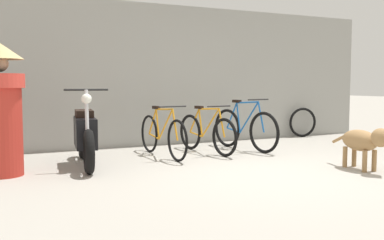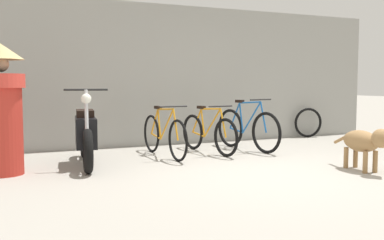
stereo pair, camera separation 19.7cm
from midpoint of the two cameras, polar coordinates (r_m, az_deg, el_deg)
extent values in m
plane|color=#9E998E|center=(6.07, 9.05, -6.59)|extent=(60.00, 60.00, 0.00)
cube|color=gray|center=(8.77, -2.93, 5.67)|extent=(8.99, 0.20, 2.67)
torus|color=black|center=(6.76, -2.70, -2.63)|extent=(0.07, 0.64, 0.64)
torus|color=black|center=(7.71, -6.17, -1.74)|extent=(0.07, 0.64, 0.64)
cylinder|color=orange|center=(7.10, -4.17, -0.59)|extent=(0.06, 0.52, 0.53)
cylinder|color=orange|center=(7.38, -5.16, -0.52)|extent=(0.04, 0.13, 0.49)
cylinder|color=orange|center=(7.13, -4.36, 1.37)|extent=(0.06, 0.61, 0.06)
cylinder|color=orange|center=(7.53, -5.59, -2.07)|extent=(0.05, 0.40, 0.08)
cylinder|color=orange|center=(7.56, -5.76, -0.22)|extent=(0.05, 0.32, 0.45)
cylinder|color=orange|center=(6.80, -3.00, -0.61)|extent=(0.04, 0.19, 0.47)
cube|color=black|center=(7.41, -5.34, 1.60)|extent=(0.08, 0.18, 0.05)
cylinder|color=black|center=(6.85, -3.30, 1.72)|extent=(0.46, 0.05, 0.02)
torus|color=black|center=(7.22, 3.37, -2.22)|extent=(0.14, 0.63, 0.63)
torus|color=black|center=(8.02, -0.93, -1.53)|extent=(0.14, 0.63, 0.63)
cylinder|color=orange|center=(7.50, 1.60, -0.39)|extent=(0.10, 0.49, 0.52)
cylinder|color=orange|center=(7.74, 0.37, -0.35)|extent=(0.05, 0.13, 0.48)
cylinder|color=orange|center=(7.53, 1.38, 1.42)|extent=(0.11, 0.57, 0.06)
cylinder|color=orange|center=(7.87, -0.19, -1.82)|extent=(0.08, 0.37, 0.07)
cylinder|color=orange|center=(7.89, -0.39, -0.08)|extent=(0.07, 0.30, 0.44)
cylinder|color=orange|center=(7.25, 3.02, -0.38)|extent=(0.05, 0.18, 0.46)
cube|color=black|center=(7.76, 0.16, 1.63)|extent=(0.10, 0.19, 0.05)
cylinder|color=black|center=(7.29, 2.68, 1.75)|extent=(0.46, 0.09, 0.02)
torus|color=black|center=(7.64, 8.40, -1.58)|extent=(0.17, 0.70, 0.71)
torus|color=black|center=(8.37, 3.81, -1.00)|extent=(0.17, 0.70, 0.71)
cylinder|color=#1959A5|center=(7.90, 6.54, 0.31)|extent=(0.11, 0.48, 0.58)
cylinder|color=#1959A5|center=(8.11, 5.22, 0.31)|extent=(0.05, 0.13, 0.53)
cylinder|color=#1959A5|center=(7.92, 6.32, 2.24)|extent=(0.12, 0.56, 0.06)
cylinder|color=#1959A5|center=(8.24, 4.61, -1.29)|extent=(0.09, 0.37, 0.08)
cylinder|color=#1959A5|center=(8.25, 4.41, 0.57)|extent=(0.07, 0.29, 0.49)
cylinder|color=#1959A5|center=(7.67, 8.05, 0.36)|extent=(0.06, 0.18, 0.52)
cube|color=black|center=(8.13, 5.02, 2.40)|extent=(0.10, 0.19, 0.05)
cylinder|color=black|center=(7.71, 7.70, 2.59)|extent=(0.46, 0.10, 0.02)
torus|color=black|center=(5.99, -13.89, -3.94)|extent=(0.20, 0.60, 0.59)
torus|color=black|center=(7.25, -14.49, -2.47)|extent=(0.20, 0.60, 0.59)
cube|color=black|center=(6.60, -14.25, -1.52)|extent=(0.40, 0.87, 0.42)
cube|color=black|center=(6.72, -14.37, 0.81)|extent=(0.32, 0.57, 0.10)
cylinder|color=silver|center=(6.17, -14.11, 0.91)|extent=(0.07, 0.15, 0.62)
cylinder|color=silver|center=(6.07, -13.96, -2.93)|extent=(0.07, 0.22, 0.22)
cylinder|color=black|center=(6.21, -14.19, 3.74)|extent=(0.58, 0.11, 0.03)
sphere|color=silver|center=(6.18, -14.15, 2.63)|extent=(0.16, 0.16, 0.14)
ellipsoid|color=#997247|center=(6.53, 19.72, -2.45)|extent=(0.35, 0.65, 0.29)
cylinder|color=#997247|center=(6.47, 21.32, -4.83)|extent=(0.07, 0.07, 0.29)
cylinder|color=#997247|center=(6.37, 20.25, -4.96)|extent=(0.07, 0.07, 0.29)
cylinder|color=#997247|center=(6.76, 19.11, -4.37)|extent=(0.07, 0.07, 0.29)
cylinder|color=#997247|center=(6.66, 18.05, -4.48)|extent=(0.07, 0.07, 0.29)
sphere|color=#997247|center=(6.23, 22.02, -2.10)|extent=(0.27, 0.27, 0.25)
cylinder|color=#997247|center=(6.86, 17.41, -2.30)|extent=(0.07, 0.28, 0.16)
cylinder|color=#B72D23|center=(6.22, -23.83, -0.60)|extent=(0.67, 0.67, 1.30)
cylinder|color=#D63C32|center=(6.19, -24.00, 4.58)|extent=(0.79, 0.79, 0.18)
sphere|color=tan|center=(6.20, -24.07, 6.55)|extent=(0.28, 0.28, 0.21)
torus|color=black|center=(10.14, 13.33, -0.29)|extent=(0.65, 0.17, 0.65)
camera|label=1|loc=(0.10, -90.87, -0.07)|focal=42.00mm
camera|label=2|loc=(0.10, 89.13, 0.07)|focal=42.00mm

